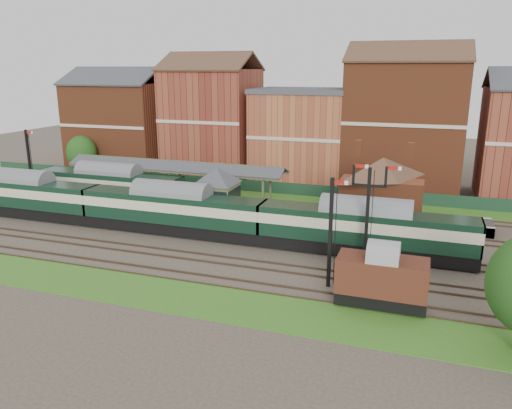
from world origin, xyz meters
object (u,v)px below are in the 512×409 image
(signal_box, at_px, (217,195))
(goods_van_a, at_px, (382,278))
(platform_railcar, at_px, (110,185))
(dmu_train, at_px, (172,209))
(semaphore_bracket, at_px, (368,211))

(signal_box, bearing_deg, goods_van_a, -36.06)
(platform_railcar, bearing_deg, dmu_train, -29.70)
(platform_railcar, bearing_deg, signal_box, -12.54)
(signal_box, relative_size, dmu_train, 0.11)
(signal_box, height_order, dmu_train, signal_box)
(platform_railcar, relative_size, goods_van_a, 3.05)
(semaphore_bracket, xyz_separation_m, dmu_train, (-18.25, 2.50, -2.22))
(dmu_train, distance_m, goods_van_a, 21.97)
(semaphore_bracket, xyz_separation_m, goods_van_a, (1.79, -6.50, -2.63))
(semaphore_bracket, relative_size, dmu_train, 0.15)
(semaphore_bracket, bearing_deg, dmu_train, 172.20)
(signal_box, distance_m, goods_van_a, 20.85)
(platform_railcar, bearing_deg, semaphore_bracket, -16.89)
(semaphore_bracket, bearing_deg, goods_van_a, -74.62)
(semaphore_bracket, height_order, dmu_train, semaphore_bracket)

